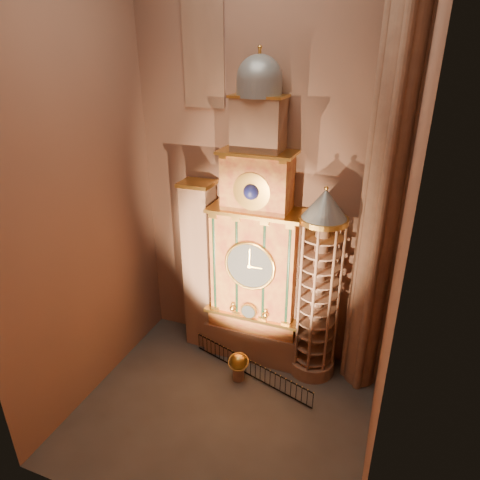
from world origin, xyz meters
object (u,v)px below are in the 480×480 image
at_px(portrait_tower, 200,266).
at_px(celestial_globe, 238,365).
at_px(stair_turret, 318,289).
at_px(iron_railing, 251,368).
at_px(astronomical_clock, 256,252).

distance_m(portrait_tower, celestial_globe, 5.89).
distance_m(portrait_tower, stair_turret, 6.91).
xyz_separation_m(celestial_globe, iron_railing, (0.56, 0.42, -0.42)).
xyz_separation_m(portrait_tower, iron_railing, (3.89, -2.09, -4.59)).
bearing_deg(celestial_globe, iron_railing, 36.51).
height_order(astronomical_clock, stair_turret, astronomical_clock).
height_order(portrait_tower, iron_railing, portrait_tower).
bearing_deg(iron_railing, portrait_tower, 151.78).
xyz_separation_m(stair_turret, celestial_globe, (-3.57, -2.22, -4.28)).
bearing_deg(astronomical_clock, celestial_globe, -91.60).
height_order(astronomical_clock, iron_railing, astronomical_clock).
height_order(celestial_globe, iron_railing, celestial_globe).
relative_size(portrait_tower, iron_railing, 1.37).
bearing_deg(iron_railing, celestial_globe, -143.49).
distance_m(celestial_globe, iron_railing, 0.82).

